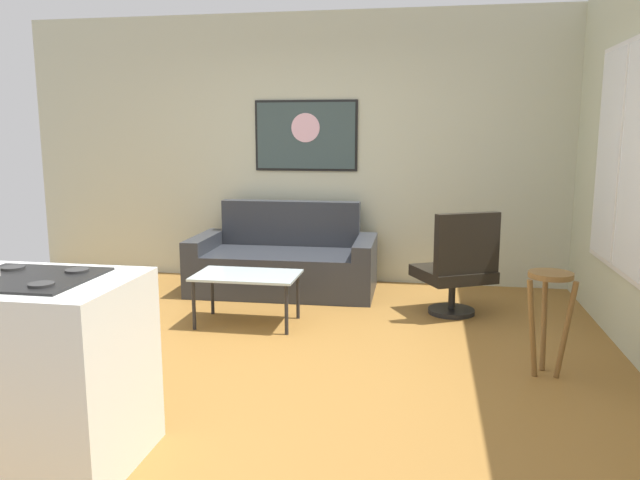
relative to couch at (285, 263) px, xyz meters
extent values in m
cube|color=olive|center=(0.24, -1.87, -0.30)|extent=(6.40, 6.40, 0.04)
cube|color=beige|center=(0.24, 0.56, 1.12)|extent=(6.40, 0.05, 2.80)
cube|color=#2C2F34|center=(0.00, -0.05, -0.07)|extent=(1.47, 0.94, 0.41)
cube|color=#2C2F34|center=(-0.01, 0.33, 0.36)|extent=(1.45, 0.19, 0.46)
cube|color=#2C2F34|center=(-0.81, -0.06, 0.00)|extent=(0.20, 0.91, 0.55)
cube|color=#2C2F34|center=(0.82, -0.03, 0.00)|extent=(0.20, 0.91, 0.55)
cube|color=silver|center=(-0.05, -1.14, 0.14)|extent=(0.85, 0.52, 0.02)
cylinder|color=#232326|center=(-0.44, -1.36, -0.07)|extent=(0.03, 0.03, 0.41)
cylinder|color=#232326|center=(0.33, -1.36, -0.07)|extent=(0.03, 0.03, 0.41)
cylinder|color=#232326|center=(-0.44, -0.92, -0.07)|extent=(0.03, 0.03, 0.41)
cylinder|color=#232326|center=(0.33, -0.92, -0.07)|extent=(0.03, 0.03, 0.41)
cylinder|color=black|center=(1.64, -0.54, -0.26)|extent=(0.41, 0.41, 0.04)
cylinder|color=black|center=(1.64, -0.54, -0.07)|extent=(0.06, 0.06, 0.33)
cube|color=black|center=(1.64, -0.54, 0.08)|extent=(0.77, 0.77, 0.10)
cube|color=black|center=(1.74, -0.73, 0.39)|extent=(0.55, 0.34, 0.51)
cylinder|color=brown|center=(2.20, -1.86, 0.40)|extent=(0.28, 0.28, 0.03)
cylinder|color=brown|center=(2.20, -1.74, 0.05)|extent=(0.04, 0.12, 0.66)
cylinder|color=brown|center=(2.09, -1.92, 0.05)|extent=(0.12, 0.09, 0.66)
cylinder|color=brown|center=(2.30, -1.92, 0.05)|extent=(0.12, 0.09, 0.66)
cube|color=black|center=(-0.42, -3.43, 0.64)|extent=(0.60, 0.52, 0.01)
cylinder|color=#2D2D2D|center=(-0.25, -3.57, 0.65)|extent=(0.11, 0.11, 0.01)
cylinder|color=#2D2D2D|center=(-0.59, -3.29, 0.65)|extent=(0.11, 0.11, 0.01)
cylinder|color=#2D2D2D|center=(-0.25, -3.29, 0.65)|extent=(0.11, 0.11, 0.01)
cube|color=black|center=(0.12, 0.52, 1.27)|extent=(1.09, 0.01, 0.74)
cube|color=#374949|center=(0.12, 0.51, 1.27)|extent=(1.04, 0.02, 0.69)
cylinder|color=beige|center=(0.12, 0.50, 1.35)|extent=(0.30, 0.01, 0.30)
cube|color=silver|center=(2.83, -0.97, 1.12)|extent=(0.02, 1.36, 1.71)
cube|color=white|center=(2.82, -0.97, 1.12)|extent=(0.01, 1.28, 1.63)
cube|color=silver|center=(2.81, -0.97, 1.12)|extent=(0.01, 0.04, 1.63)
camera|label=1|loc=(1.40, -5.94, 1.31)|focal=34.72mm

